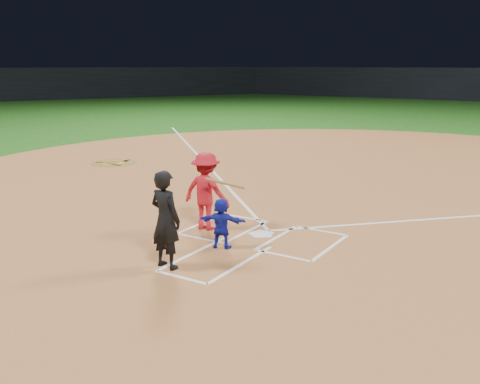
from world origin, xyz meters
The scene contains 14 objects.
ground centered at (0.00, 0.00, 0.00)m, with size 120.00×120.00×0.00m, color #184C13.
home_plate_dirt centered at (0.00, 6.00, 0.01)m, with size 28.00×28.00×0.01m, color #975B31.
stadium_wall_left centered at (-42.00, 24.00, 1.60)m, with size 1.20×60.00×3.20m, color black.
home_plate centered at (0.00, 0.00, 0.02)m, with size 0.60×0.60×0.02m, color silver.
on_deck_circle centered at (-8.91, 4.53, 0.02)m, with size 1.70×1.70×0.01m, color brown.
on_deck_logo centered at (-8.91, 4.53, 0.02)m, with size 0.80×0.80×0.00m, color gold.
on_deck_bat_a centered at (-8.76, 4.78, 0.05)m, with size 0.06×0.06×0.84m, color #A6733D.
on_deck_bat_b centered at (-9.11, 4.43, 0.05)m, with size 0.06×0.06×0.84m, color olive.
on_deck_bat_c centered at (-8.61, 4.23, 0.05)m, with size 0.06×0.06×0.84m, color olive.
bat_weight_donut centered at (-8.71, 4.93, 0.05)m, with size 0.19×0.19×0.05m, color black.
catcher centered at (-0.27, -1.15, 0.52)m, with size 0.95×0.30×1.02m, color #151EAF.
umpire centered at (-0.52, -2.54, 0.91)m, with size 0.65×0.43×1.79m, color black.
chalk_markings centered at (0.00, 5.29, 0.01)m, with size 28.35×17.32×0.01m.
batter_at_plate centered at (-1.25, -0.27, 0.87)m, with size 1.52×0.79×1.72m.
Camera 1 is at (5.40, -9.56, 3.60)m, focal length 40.00 mm.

